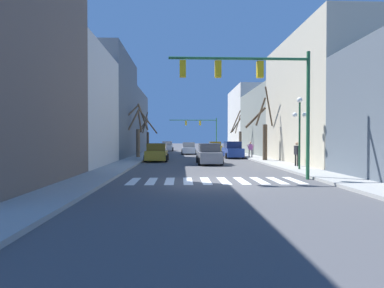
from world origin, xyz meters
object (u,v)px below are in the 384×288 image
at_px(car_parked_right_mid, 167,146).
at_px(street_tree_left_mid, 146,137).
at_px(traffic_signal_near, 257,84).
at_px(traffic_signal_far, 202,126).
at_px(street_lamp_right_corner, 300,118).
at_px(car_parked_right_near, 189,149).
at_px(car_parked_left_mid, 215,147).
at_px(street_tree_right_near, 239,136).
at_px(street_tree_left_near, 138,131).
at_px(car_driving_toward_lane, 209,154).
at_px(pedestrian_crossing_street, 251,148).
at_px(street_tree_left_far, 264,132).
at_px(car_parked_left_near, 157,153).
at_px(car_parked_right_far, 232,150).
at_px(pedestrian_on_right_sidewalk, 297,152).

xyz_separation_m(car_parked_right_mid, street_tree_left_mid, (-2.30, -11.26, 1.59)).
distance_m(traffic_signal_near, car_parked_right_mid, 37.11).
relative_size(traffic_signal_far, street_lamp_right_corner, 1.88).
xyz_separation_m(car_parked_right_near, car_parked_left_mid, (4.55, 8.09, 0.01)).
distance_m(street_tree_right_near, street_tree_left_near, 13.12).
xyz_separation_m(car_driving_toward_lane, pedestrian_crossing_street, (4.99, 6.34, 0.33)).
height_order(traffic_signal_far, car_parked_right_near, traffic_signal_far).
height_order(street_lamp_right_corner, street_tree_left_far, street_tree_left_far).
height_order(traffic_signal_far, street_lamp_right_corner, traffic_signal_far).
bearing_deg(car_parked_left_near, traffic_signal_far, -13.00).
distance_m(car_driving_toward_lane, street_tree_right_near, 13.93).
distance_m(car_parked_right_far, pedestrian_crossing_street, 2.37).
relative_size(car_parked_right_near, street_tree_left_near, 0.73).
relative_size(car_parked_right_far, street_tree_right_near, 0.86).
distance_m(car_parked_left_mid, street_tree_left_near, 19.65).
bearing_deg(street_tree_right_near, car_driving_toward_lane, -111.35).
height_order(car_parked_right_near, car_driving_toward_lane, car_driving_toward_lane).
distance_m(car_parked_left_near, car_parked_left_mid, 22.31).
relative_size(street_lamp_right_corner, street_tree_left_mid, 0.83).
distance_m(car_parked_left_mid, street_tree_left_mid, 13.58).
relative_size(car_driving_toward_lane, street_tree_left_near, 0.75).
relative_size(car_parked_left_mid, street_tree_right_near, 0.79).
height_order(traffic_signal_near, car_parked_right_mid, traffic_signal_near).
relative_size(car_parked_right_near, pedestrian_crossing_street, 2.56).
bearing_deg(street_tree_left_far, car_parked_left_near, 174.33).
height_order(traffic_signal_far, street_tree_left_near, street_tree_left_near).
relative_size(car_parked_right_mid, car_parked_left_near, 1.06).
relative_size(street_lamp_right_corner, street_tree_left_near, 0.80).
bearing_deg(street_tree_left_mid, car_parked_right_far, -35.87).
relative_size(traffic_signal_far, car_parked_left_near, 2.05).
height_order(car_parked_right_far, street_tree_left_far, street_tree_left_far).
relative_size(traffic_signal_far, car_parked_right_near, 2.06).
relative_size(traffic_signal_near, car_parked_right_mid, 1.61).
distance_m(pedestrian_on_right_sidewalk, street_tree_left_mid, 23.17).
xyz_separation_m(car_parked_right_mid, street_tree_left_near, (-2.33, -19.09, 2.17)).
height_order(car_parked_right_far, car_driving_toward_lane, car_parked_right_far).
height_order(traffic_signal_far, car_parked_left_mid, traffic_signal_far).
bearing_deg(pedestrian_crossing_street, street_tree_right_near, -78.21).
bearing_deg(street_tree_right_near, pedestrian_on_right_sidewalk, -86.77).
distance_m(traffic_signal_near, street_lamp_right_corner, 5.46).
bearing_deg(car_driving_toward_lane, car_parked_right_far, -22.69).
xyz_separation_m(car_parked_left_near, car_driving_toward_lane, (4.61, -3.40, 0.01)).
xyz_separation_m(street_tree_left_mid, street_tree_left_far, (12.23, -13.07, 0.34)).
bearing_deg(street_lamp_right_corner, traffic_signal_near, -134.93).
bearing_deg(car_parked_left_near, car_parked_right_near, -14.60).
xyz_separation_m(traffic_signal_near, car_parked_right_far, (1.78, 17.63, -4.09)).
xyz_separation_m(traffic_signal_near, car_parked_right_mid, (-6.23, 36.35, -4.15)).
relative_size(pedestrian_on_right_sidewalk, street_tree_left_far, 0.26).
xyz_separation_m(traffic_signal_far, street_tree_left_far, (3.75, -27.55, -1.69)).
height_order(street_lamp_right_corner, car_driving_toward_lane, street_lamp_right_corner).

